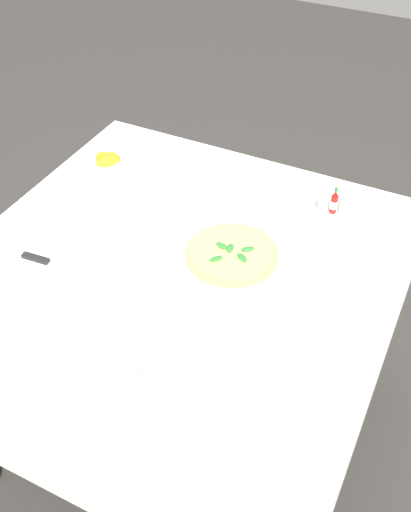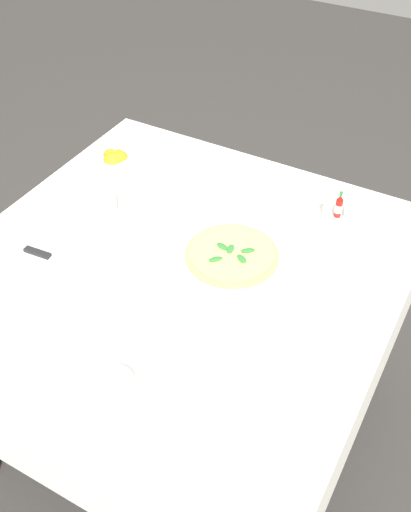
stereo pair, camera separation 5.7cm
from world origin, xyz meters
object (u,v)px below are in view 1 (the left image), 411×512
(pizza, at_px, (232,254))
(napkin_folded, at_px, (21,258))
(salt_shaker, at_px, (323,204))
(pepper_shaker, at_px, (344,206))
(hot_sauce_bottle, at_px, (334,202))
(dinner_knife, at_px, (19,254))
(coffee_cup_right_edge, at_px, (126,394))
(water_glass_left_edge, at_px, (100,206))
(pizza_plate, at_px, (232,258))
(citrus_bowl, at_px, (108,164))

(pizza, xyz_separation_m, napkin_folded, (0.48, 0.24, -0.01))
(napkin_folded, relative_size, salt_shaker, 4.14)
(pizza, height_order, pepper_shaker, pepper_shaker)
(napkin_folded, xyz_separation_m, hot_sauce_bottle, (-0.66, -0.55, 0.02))
(pepper_shaker, bearing_deg, hot_sauce_bottle, 19.65)
(salt_shaker, bearing_deg, napkin_folded, 40.73)
(dinner_knife, distance_m, pepper_shaker, 0.89)
(hot_sauce_bottle, bearing_deg, pepper_shaker, -160.35)
(hot_sauce_bottle, distance_m, pepper_shaker, 0.03)
(pizza, xyz_separation_m, coffee_cup_right_edge, (0.01, 0.49, 0.00))
(water_glass_left_edge, bearing_deg, dinner_knife, 67.04)
(water_glass_left_edge, xyz_separation_m, salt_shaker, (-0.53, -0.31, -0.03))
(pizza, relative_size, coffee_cup_right_edge, 1.85)
(napkin_folded, distance_m, dinner_knife, 0.01)
(water_glass_left_edge, distance_m, napkin_folded, 0.25)
(pizza, relative_size, dinner_knife, 1.23)
(pizza_plate, bearing_deg, napkin_folded, 26.22)
(napkin_folded, bearing_deg, pizza, -160.00)
(water_glass_left_edge, bearing_deg, pepper_shaker, -150.66)
(pizza, bearing_deg, hot_sauce_bottle, -118.80)
(coffee_cup_right_edge, bearing_deg, citrus_bowl, -54.41)
(water_glass_left_edge, height_order, hot_sauce_bottle, water_glass_left_edge)
(napkin_folded, bearing_deg, water_glass_left_edge, -118.59)
(pizza, bearing_deg, dinner_knife, 26.10)
(water_glass_left_edge, bearing_deg, napkin_folded, 67.62)
(hot_sauce_bottle, bearing_deg, salt_shaker, 19.65)
(hot_sauce_bottle, height_order, pepper_shaker, hot_sauce_bottle)
(pizza_plate, bearing_deg, dinner_knife, 26.11)
(pizza, xyz_separation_m, pepper_shaker, (-0.20, -0.32, 0.00))
(coffee_cup_right_edge, height_order, citrus_bowl, citrus_bowl)
(pizza, distance_m, napkin_folded, 0.54)
(pizza_plate, xyz_separation_m, coffee_cup_right_edge, (0.01, 0.49, 0.02))
(water_glass_left_edge, xyz_separation_m, pepper_shaker, (-0.59, -0.33, -0.03))
(water_glass_left_edge, xyz_separation_m, dinner_knife, (0.10, 0.23, -0.03))
(pizza, height_order, citrus_bowl, citrus_bowl)
(pizza_plate, height_order, napkin_folded, napkin_folded)
(pizza, xyz_separation_m, water_glass_left_edge, (0.39, 0.01, 0.03))
(dinner_knife, bearing_deg, hot_sauce_bottle, -144.53)
(salt_shaker, bearing_deg, pizza, 64.58)
(pizza_plate, relative_size, pepper_shaker, 6.30)
(coffee_cup_right_edge, height_order, napkin_folded, coffee_cup_right_edge)
(pizza, height_order, dinner_knife, pizza)
(hot_sauce_bottle, relative_size, salt_shaker, 1.48)
(dinner_knife, height_order, hot_sauce_bottle, hot_sauce_bottle)
(pizza_plate, height_order, dinner_knife, dinner_knife)
(coffee_cup_right_edge, height_order, salt_shaker, coffee_cup_right_edge)
(coffee_cup_right_edge, distance_m, pepper_shaker, 0.84)
(water_glass_left_edge, bearing_deg, pizza, -178.69)
(pizza_plate, bearing_deg, pepper_shaker, -121.79)
(coffee_cup_right_edge, xyz_separation_m, water_glass_left_edge, (0.38, -0.48, 0.02))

